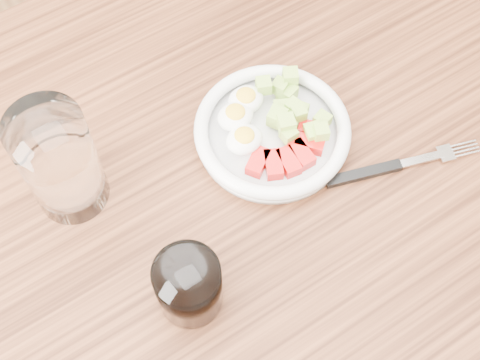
% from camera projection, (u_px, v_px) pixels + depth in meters
% --- Properties ---
extents(ground, '(4.00, 4.00, 0.00)m').
position_uv_depth(ground, '(246.00, 345.00, 1.52)').
color(ground, brown).
rests_on(ground, ground).
extents(dining_table, '(1.50, 0.90, 0.77)m').
position_uv_depth(dining_table, '(250.00, 226.00, 0.93)').
color(dining_table, brown).
rests_on(dining_table, ground).
extents(bowl, '(0.20, 0.20, 0.05)m').
position_uv_depth(bowl, '(271.00, 130.00, 0.86)').
color(bowl, white).
rests_on(bowl, dining_table).
extents(fork, '(0.20, 0.08, 0.01)m').
position_uv_depth(fork, '(384.00, 168.00, 0.85)').
color(fork, black).
rests_on(fork, dining_table).
extents(water_glass, '(0.09, 0.09, 0.16)m').
position_uv_depth(water_glass, '(60.00, 162.00, 0.77)').
color(water_glass, white).
rests_on(water_glass, dining_table).
extents(coffee_glass, '(0.08, 0.08, 0.09)m').
position_uv_depth(coffee_glass, '(189.00, 286.00, 0.74)').
color(coffee_glass, white).
rests_on(coffee_glass, dining_table).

